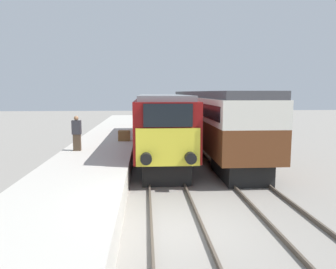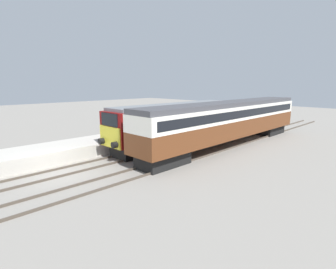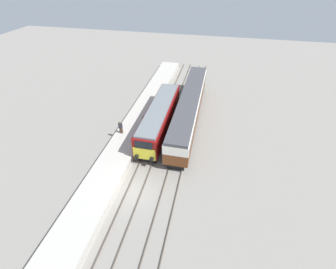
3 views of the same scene
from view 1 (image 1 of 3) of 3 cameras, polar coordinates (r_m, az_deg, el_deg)
name	(u,v)px [view 1 (image 1 of 3)]	position (r m, az deg, el deg)	size (l,w,h in m)	color
ground_plane	(177,231)	(9.55, 1.62, -16.38)	(120.00, 120.00, 0.00)	gray
platform_left	(98,158)	(17.21, -12.07, -4.07)	(3.50, 50.00, 0.96)	#B7B2A8
rails_near_track	(166,180)	(14.24, -0.36, -8.01)	(1.51, 60.00, 0.14)	#4C4238
rails_far_track	(243,179)	(14.84, 12.98, -7.56)	(1.50, 60.00, 0.14)	#4C4238
locomotive	(160,123)	(19.24, -1.39, 2.09)	(2.70, 13.91, 3.71)	black
passenger_carriage	(207,113)	(22.83, 6.81, 3.66)	(2.75, 20.57, 3.90)	black
person_on_platform	(77,133)	(16.79, -15.61, 0.19)	(0.44, 0.26, 1.73)	#473828
luggage_crate	(124,136)	(19.78, -7.63, -0.20)	(0.70, 0.56, 0.60)	brown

